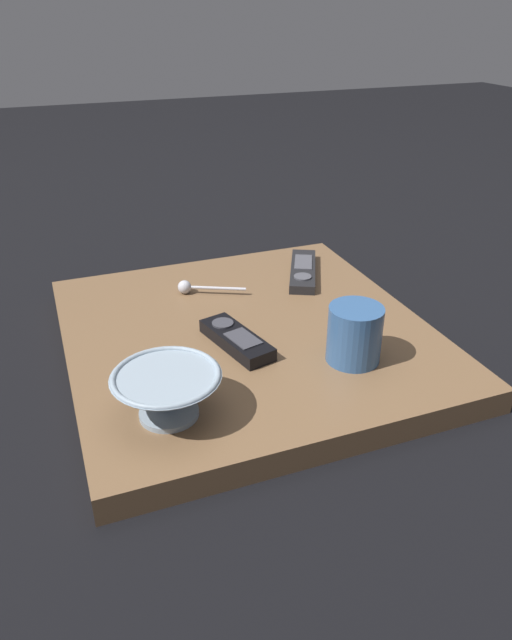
% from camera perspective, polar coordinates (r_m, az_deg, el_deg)
% --- Properties ---
extents(ground_plane, '(6.00, 6.00, 0.00)m').
position_cam_1_polar(ground_plane, '(1.05, -0.90, -2.74)').
color(ground_plane, black).
extents(table, '(0.64, 0.61, 0.04)m').
position_cam_1_polar(table, '(1.04, -0.90, -1.75)').
color(table, brown).
rests_on(table, ground).
extents(cereal_bowl, '(0.15, 0.15, 0.07)m').
position_cam_1_polar(cereal_bowl, '(0.81, -8.60, -6.94)').
color(cereal_bowl, '#8C9EAD').
rests_on(cereal_bowl, table).
extents(coffee_mug, '(0.09, 0.09, 0.09)m').
position_cam_1_polar(coffee_mug, '(0.93, 9.53, -1.36)').
color(coffee_mug, '#33598C').
rests_on(coffee_mug, table).
extents(teaspoon, '(0.07, 0.12, 0.03)m').
position_cam_1_polar(teaspoon, '(1.15, -6.39, 3.19)').
color(teaspoon, silver).
rests_on(teaspoon, table).
extents(tv_remote_near, '(0.16, 0.09, 0.03)m').
position_cam_1_polar(tv_remote_near, '(0.97, -1.91, -1.90)').
color(tv_remote_near, black).
rests_on(tv_remote_near, table).
extents(tv_remote_far, '(0.19, 0.13, 0.02)m').
position_cam_1_polar(tv_remote_far, '(1.23, 4.58, 4.79)').
color(tv_remote_far, black).
rests_on(tv_remote_far, table).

